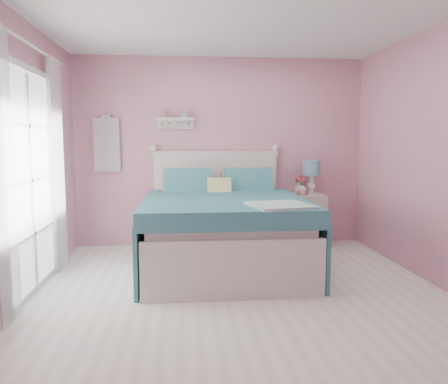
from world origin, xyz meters
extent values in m
plane|color=silver|center=(0.00, 0.00, 0.00)|extent=(4.50, 4.50, 0.00)
plane|color=pink|center=(0.00, 2.25, 1.30)|extent=(4.00, 0.00, 4.00)
plane|color=pink|center=(0.00, -2.25, 1.30)|extent=(4.00, 0.00, 4.00)
plane|color=pink|center=(-2.00, 0.00, 1.30)|extent=(0.00, 4.50, 4.50)
plane|color=white|center=(0.00, 0.00, 2.60)|extent=(4.50, 4.50, 0.00)
cube|color=silver|center=(-0.07, 1.08, 0.24)|extent=(1.67, 2.20, 0.48)
cube|color=silver|center=(-0.07, 1.08, 0.56)|extent=(1.61, 2.14, 0.16)
cube|color=silver|center=(-0.07, 2.19, 0.63)|extent=(1.70, 0.07, 1.26)
cube|color=silver|center=(-0.08, 2.19, 1.29)|extent=(1.76, 0.09, 0.06)
cube|color=silver|center=(-0.07, -0.01, 0.28)|extent=(1.70, 0.06, 0.56)
cube|color=teal|center=(-0.08, 0.93, 0.73)|extent=(1.79, 1.94, 0.18)
cube|color=pink|center=(-0.47, 1.87, 0.84)|extent=(0.68, 0.28, 0.43)
cube|color=pink|center=(0.32, 1.87, 0.84)|extent=(0.68, 0.28, 0.43)
cube|color=#CCBC59|center=(-0.08, 1.59, 0.84)|extent=(0.30, 0.22, 0.31)
cube|color=silver|center=(1.14, 1.98, 0.36)|extent=(0.50, 0.47, 0.73)
cube|color=silver|center=(1.14, 1.76, 0.60)|extent=(0.44, 0.02, 0.16)
sphere|color=white|center=(1.14, 1.74, 0.60)|extent=(0.03, 0.03, 0.03)
cylinder|color=white|center=(1.25, 2.05, 0.74)|extent=(0.15, 0.15, 0.02)
cylinder|color=white|center=(1.25, 2.05, 0.87)|extent=(0.07, 0.07, 0.25)
cylinder|color=#6C9FB5|center=(1.25, 2.05, 1.09)|extent=(0.23, 0.23, 0.21)
imported|color=silver|center=(1.08, 1.98, 0.82)|extent=(0.21, 0.21, 0.18)
imported|color=pink|center=(1.07, 1.83, 0.77)|extent=(0.10, 0.10, 0.08)
sphere|color=#C0414E|center=(1.08, 1.98, 0.97)|extent=(0.06, 0.06, 0.06)
sphere|color=#C0414E|center=(1.12, 2.00, 0.93)|extent=(0.06, 0.06, 0.06)
sphere|color=#C0414E|center=(1.04, 1.99, 0.94)|extent=(0.06, 0.06, 0.06)
sphere|color=#C0414E|center=(1.10, 1.95, 0.91)|extent=(0.06, 0.06, 0.06)
sphere|color=#C0414E|center=(1.05, 1.96, 0.92)|extent=(0.06, 0.06, 0.06)
cube|color=silver|center=(-0.62, 2.17, 1.75)|extent=(0.50, 0.14, 0.04)
cube|color=silver|center=(-0.62, 2.23, 1.68)|extent=(0.50, 0.03, 0.12)
cylinder|color=#D18C99|center=(-0.78, 2.17, 1.82)|extent=(0.06, 0.06, 0.10)
cube|color=#6C9FB5|center=(-0.51, 2.17, 1.80)|extent=(0.08, 0.06, 0.07)
cube|color=white|center=(-1.55, 2.18, 1.40)|extent=(0.34, 0.03, 0.72)
cube|color=silver|center=(-1.97, 0.40, 2.13)|extent=(0.04, 1.32, 0.06)
cube|color=silver|center=(-1.97, 0.40, 0.03)|extent=(0.04, 1.32, 0.06)
cube|color=silver|center=(-1.97, -0.23, 1.05)|extent=(0.04, 0.06, 2.10)
cube|color=silver|center=(-1.97, 1.03, 1.05)|extent=(0.04, 0.06, 2.10)
cube|color=white|center=(-1.97, 0.40, 1.08)|extent=(0.02, 1.20, 2.04)
cube|color=white|center=(-1.92, -0.34, 1.18)|extent=(0.04, 0.40, 2.32)
cube|color=white|center=(-1.92, 1.14, 1.18)|extent=(0.04, 0.40, 2.32)
camera|label=1|loc=(-0.53, -3.85, 1.45)|focal=35.00mm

